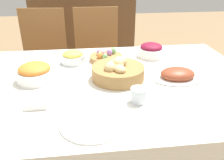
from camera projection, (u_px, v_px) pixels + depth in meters
name	position (u px, v px, depth m)	size (l,w,h in m)	color
dining_table	(106.00, 131.00, 1.53)	(1.79, 1.17, 0.74)	silver
chair_far_center	(98.00, 59.00, 2.29)	(0.42, 0.42, 0.99)	brown
chair_far_left	(44.00, 61.00, 2.24)	(0.46, 0.46, 0.99)	brown
sideboard	(84.00, 34.00, 3.21)	(1.30, 0.44, 0.97)	brown
bread_basket	(118.00, 71.00, 1.36)	(0.30, 0.30, 0.13)	#9E7542
egg_basket	(106.00, 57.00, 1.64)	(0.23, 0.23, 0.08)	#9E7542
ham_platter	(177.00, 75.00, 1.37)	(0.31, 0.21, 0.07)	white
carrot_bowl	(35.00, 73.00, 1.34)	(0.21, 0.21, 0.11)	white
beet_salad_bowl	(151.00, 50.00, 1.69)	(0.18, 0.18, 0.10)	white
pineapple_bowl	(73.00, 57.00, 1.59)	(0.16, 0.16, 0.09)	silver
dinner_plate	(92.00, 123.00, 0.99)	(0.27, 0.27, 0.01)	white
fork	(53.00, 126.00, 0.97)	(0.01, 0.16, 0.00)	silver
knife	(130.00, 120.00, 1.01)	(0.01, 0.16, 0.00)	silver
spoon	(137.00, 120.00, 1.01)	(0.01, 0.16, 0.00)	silver
drinking_cup	(138.00, 95.00, 1.13)	(0.08, 0.08, 0.07)	silver
butter_dish	(37.00, 104.00, 1.10)	(0.10, 0.06, 0.03)	white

